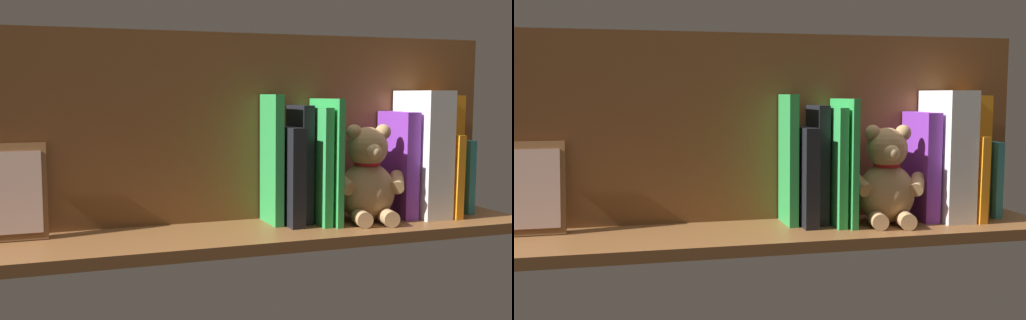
% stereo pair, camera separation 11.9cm
% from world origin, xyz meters
% --- Properties ---
extents(ground_plane, '(1.14, 0.24, 0.02)m').
position_xyz_m(ground_plane, '(0.00, 0.00, -0.01)').
color(ground_plane, brown).
extents(shelf_back_panel, '(1.14, 0.02, 0.38)m').
position_xyz_m(shelf_back_panel, '(0.00, -0.10, 0.19)').
color(shelf_back_panel, brown).
rests_on(shelf_back_panel, ground_plane).
extents(book_0, '(0.02, 0.11, 0.16)m').
position_xyz_m(book_0, '(-0.49, -0.03, 0.08)').
color(book_0, teal).
rests_on(book_0, ground_plane).
extents(book_1, '(0.03, 0.09, 0.26)m').
position_xyz_m(book_1, '(-0.46, -0.04, 0.13)').
color(book_1, orange).
rests_on(book_1, ground_plane).
extents(book_2, '(0.02, 0.15, 0.18)m').
position_xyz_m(book_2, '(-0.43, -0.01, 0.09)').
color(book_2, orange).
rests_on(book_2, ground_plane).
extents(dictionary_thick_white, '(0.06, 0.14, 0.27)m').
position_xyz_m(dictionary_thick_white, '(-0.38, -0.01, 0.13)').
color(dictionary_thick_white, white).
rests_on(dictionary_thick_white, ground_plane).
extents(book_3, '(0.03, 0.12, 0.22)m').
position_xyz_m(book_3, '(-0.33, -0.03, 0.11)').
color(book_3, purple).
rests_on(book_3, ground_plane).
extents(teddy_bear, '(0.16, 0.14, 0.20)m').
position_xyz_m(teddy_bear, '(-0.24, 0.01, 0.09)').
color(teddy_bear, tan).
rests_on(teddy_bear, ground_plane).
extents(book_4, '(0.01, 0.14, 0.25)m').
position_xyz_m(book_4, '(-0.16, -0.02, 0.13)').
color(book_4, green).
rests_on(book_4, ground_plane).
extents(book_5, '(0.02, 0.13, 0.23)m').
position_xyz_m(book_5, '(-0.13, -0.02, 0.12)').
color(book_5, green).
rests_on(book_5, ground_plane).
extents(book_6, '(0.02, 0.09, 0.24)m').
position_xyz_m(book_6, '(-0.11, -0.04, 0.12)').
color(book_6, black).
rests_on(book_6, ground_plane).
extents(book_7, '(0.03, 0.12, 0.20)m').
position_xyz_m(book_7, '(-0.08, -0.03, 0.10)').
color(book_7, black).
rests_on(book_7, ground_plane).
extents(book_8, '(0.02, 0.09, 0.26)m').
position_xyz_m(book_8, '(-0.05, -0.04, 0.13)').
color(book_8, green).
rests_on(book_8, ground_plane).
extents(picture_frame_leaning, '(0.11, 0.05, 0.17)m').
position_xyz_m(picture_frame_leaning, '(0.44, -0.06, 0.09)').
color(picture_frame_leaning, brown).
rests_on(picture_frame_leaning, ground_plane).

